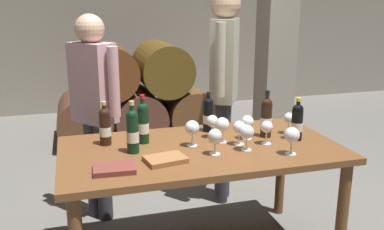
{
  "coord_description": "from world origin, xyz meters",
  "views": [
    {
      "loc": [
        -0.73,
        -2.33,
        1.63
      ],
      "look_at": [
        0.0,
        0.2,
        0.91
      ],
      "focal_mm": 39.47,
      "sensor_mm": 36.0,
      "label": 1
    }
  ],
  "objects_px": {
    "taster_seated_left": "(94,101)",
    "wine_bottle_1": "(208,114)",
    "wine_glass_1": "(215,136)",
    "tasting_notebook": "(165,159)",
    "dining_table": "(201,161)",
    "wine_glass_9": "(192,128)",
    "wine_bottle_4": "(133,131)",
    "wine_glass_3": "(247,132)",
    "wine_bottle_2": "(105,126)",
    "wine_glass_4": "(222,125)",
    "wine_bottle_0": "(297,122)",
    "leather_ledger": "(114,169)",
    "wine_glass_0": "(247,122)",
    "wine_glass_6": "(267,128)",
    "wine_glass_2": "(212,122)",
    "wine_bottle_5": "(143,122)",
    "sommelier_presenting": "(224,77)",
    "wine_glass_5": "(289,119)",
    "wine_glass_7": "(239,128)",
    "wine_bottle_3": "(266,117)",
    "wine_glass_8": "(292,136)"
  },
  "relations": [
    {
      "from": "wine_glass_1",
      "to": "tasting_notebook",
      "type": "relative_size",
      "value": 0.71
    },
    {
      "from": "wine_bottle_5",
      "to": "wine_glass_1",
      "type": "xyz_separation_m",
      "value": [
        0.36,
        -0.32,
        -0.02
      ]
    },
    {
      "from": "leather_ledger",
      "to": "wine_glass_3",
      "type": "bearing_deg",
      "value": 10.71
    },
    {
      "from": "wine_bottle_3",
      "to": "wine_glass_6",
      "type": "xyz_separation_m",
      "value": [
        -0.06,
        -0.14,
        -0.03
      ]
    },
    {
      "from": "wine_glass_1",
      "to": "leather_ledger",
      "type": "height_order",
      "value": "wine_glass_1"
    },
    {
      "from": "wine_glass_1",
      "to": "wine_glass_3",
      "type": "bearing_deg",
      "value": 3.97
    },
    {
      "from": "wine_glass_7",
      "to": "dining_table",
      "type": "bearing_deg",
      "value": 173.62
    },
    {
      "from": "wine_glass_7",
      "to": "wine_glass_9",
      "type": "bearing_deg",
      "value": 168.75
    },
    {
      "from": "leather_ledger",
      "to": "wine_bottle_1",
      "type": "bearing_deg",
      "value": 40.74
    },
    {
      "from": "wine_bottle_4",
      "to": "wine_bottle_5",
      "type": "distance_m",
      "value": 0.18
    },
    {
      "from": "wine_glass_6",
      "to": "sommelier_presenting",
      "type": "relative_size",
      "value": 0.09
    },
    {
      "from": "wine_glass_0",
      "to": "wine_glass_8",
      "type": "height_order",
      "value": "wine_glass_8"
    },
    {
      "from": "wine_bottle_2",
      "to": "wine_glass_9",
      "type": "distance_m",
      "value": 0.54
    },
    {
      "from": "wine_bottle_3",
      "to": "wine_glass_7",
      "type": "relative_size",
      "value": 2.02
    },
    {
      "from": "wine_bottle_5",
      "to": "wine_glass_1",
      "type": "relative_size",
      "value": 1.99
    },
    {
      "from": "wine_bottle_2",
      "to": "wine_glass_4",
      "type": "distance_m",
      "value": 0.73
    },
    {
      "from": "wine_glass_7",
      "to": "leather_ledger",
      "type": "xyz_separation_m",
      "value": [
        -0.79,
        -0.21,
        -0.09
      ]
    },
    {
      "from": "wine_bottle_4",
      "to": "wine_glass_9",
      "type": "bearing_deg",
      "value": 2.22
    },
    {
      "from": "wine_bottle_3",
      "to": "wine_glass_8",
      "type": "relative_size",
      "value": 1.89
    },
    {
      "from": "wine_bottle_1",
      "to": "wine_glass_2",
      "type": "bearing_deg",
      "value": -97.96
    },
    {
      "from": "tasting_notebook",
      "to": "dining_table",
      "type": "bearing_deg",
      "value": 24.29
    },
    {
      "from": "tasting_notebook",
      "to": "wine_bottle_4",
      "type": "bearing_deg",
      "value": 116.75
    },
    {
      "from": "dining_table",
      "to": "wine_glass_0",
      "type": "height_order",
      "value": "wine_glass_0"
    },
    {
      "from": "wine_glass_2",
      "to": "tasting_notebook",
      "type": "bearing_deg",
      "value": -139.15
    },
    {
      "from": "wine_bottle_1",
      "to": "wine_glass_1",
      "type": "bearing_deg",
      "value": -103.42
    },
    {
      "from": "wine_bottle_3",
      "to": "sommelier_presenting",
      "type": "xyz_separation_m",
      "value": [
        -0.04,
        0.68,
        0.15
      ]
    },
    {
      "from": "wine_bottle_1",
      "to": "wine_glass_5",
      "type": "height_order",
      "value": "wine_bottle_1"
    },
    {
      "from": "wine_glass_6",
      "to": "taster_seated_left",
      "type": "distance_m",
      "value": 1.27
    },
    {
      "from": "wine_glass_6",
      "to": "tasting_notebook",
      "type": "distance_m",
      "value": 0.69
    },
    {
      "from": "wine_glass_2",
      "to": "tasting_notebook",
      "type": "height_order",
      "value": "wine_glass_2"
    },
    {
      "from": "wine_glass_1",
      "to": "wine_glass_4",
      "type": "xyz_separation_m",
      "value": [
        0.11,
        0.19,
        0.0
      ]
    },
    {
      "from": "wine_glass_9",
      "to": "wine_bottle_4",
      "type": "bearing_deg",
      "value": -177.78
    },
    {
      "from": "wine_bottle_0",
      "to": "wine_glass_3",
      "type": "relative_size",
      "value": 1.73
    },
    {
      "from": "wine_bottle_0",
      "to": "wine_glass_6",
      "type": "distance_m",
      "value": 0.23
    },
    {
      "from": "wine_bottle_3",
      "to": "leather_ledger",
      "type": "relative_size",
      "value": 1.41
    },
    {
      "from": "wine_bottle_4",
      "to": "tasting_notebook",
      "type": "relative_size",
      "value": 1.42
    },
    {
      "from": "wine_glass_1",
      "to": "wine_glass_3",
      "type": "height_order",
      "value": "wine_glass_3"
    },
    {
      "from": "wine_glass_2",
      "to": "wine_bottle_1",
      "type": "bearing_deg",
      "value": 82.04
    },
    {
      "from": "wine_glass_2",
      "to": "sommelier_presenting",
      "type": "height_order",
      "value": "sommelier_presenting"
    },
    {
      "from": "wine_bottle_0",
      "to": "leather_ledger",
      "type": "bearing_deg",
      "value": -170.43
    },
    {
      "from": "wine_glass_0",
      "to": "wine_glass_6",
      "type": "height_order",
      "value": "wine_glass_0"
    },
    {
      "from": "dining_table",
      "to": "wine_glass_1",
      "type": "bearing_deg",
      "value": -75.95
    },
    {
      "from": "taster_seated_left",
      "to": "wine_bottle_1",
      "type": "bearing_deg",
      "value": -30.22
    },
    {
      "from": "wine_bottle_1",
      "to": "tasting_notebook",
      "type": "distance_m",
      "value": 0.64
    },
    {
      "from": "wine_glass_3",
      "to": "taster_seated_left",
      "type": "height_order",
      "value": "taster_seated_left"
    },
    {
      "from": "wine_bottle_2",
      "to": "sommelier_presenting",
      "type": "xyz_separation_m",
      "value": [
        0.98,
        0.54,
        0.16
      ]
    },
    {
      "from": "wine_bottle_0",
      "to": "taster_seated_left",
      "type": "relative_size",
      "value": 0.18
    },
    {
      "from": "wine_bottle_5",
      "to": "wine_glass_7",
      "type": "distance_m",
      "value": 0.6
    },
    {
      "from": "wine_bottle_1",
      "to": "wine_glass_5",
      "type": "relative_size",
      "value": 1.89
    },
    {
      "from": "wine_glass_2",
      "to": "leather_ledger",
      "type": "distance_m",
      "value": 0.79
    }
  ]
}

